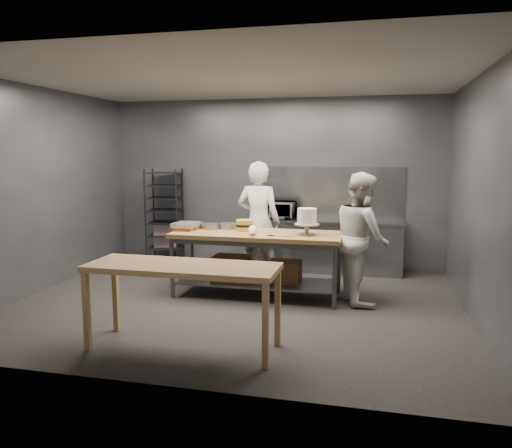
{
  "coord_description": "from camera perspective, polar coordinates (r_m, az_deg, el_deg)",
  "views": [
    {
      "loc": [
        1.8,
        -6.37,
        2.06
      ],
      "look_at": [
        0.18,
        0.39,
        1.05
      ],
      "focal_mm": 35.0,
      "sensor_mm": 36.0,
      "label": 1
    }
  ],
  "objects": [
    {
      "name": "ground",
      "position": [
        6.93,
        -2.23,
        -9.03
      ],
      "size": [
        6.0,
        6.0,
        0.0
      ],
      "primitive_type": "plane",
      "color": "black",
      "rests_on": "ground"
    },
    {
      "name": "chef_behind",
      "position": [
        7.85,
        0.29,
        0.21
      ],
      "size": [
        0.75,
        0.53,
        1.92
      ],
      "primitive_type": "imported",
      "rotation": [
        0.0,
        0.0,
        3.03
      ],
      "color": "white",
      "rests_on": "ground"
    },
    {
      "name": "back_wall",
      "position": [
        9.06,
        2.01,
        4.72
      ],
      "size": [
        6.0,
        0.04,
        3.0
      ],
      "primitive_type": "cube",
      "color": "#4C4F54",
      "rests_on": "ground"
    },
    {
      "name": "work_table",
      "position": [
        7.16,
        -0.07,
        -3.71
      ],
      "size": [
        2.4,
        0.9,
        0.92
      ],
      "color": "brown",
      "rests_on": "ground"
    },
    {
      "name": "cake_pans",
      "position": [
        7.51,
        -5.15,
        -0.2
      ],
      "size": [
        0.8,
        0.39,
        0.07
      ],
      "color": "gray",
      "rests_on": "work_table"
    },
    {
      "name": "microwave",
      "position": [
        8.76,
        2.73,
        1.63
      ],
      "size": [
        0.54,
        0.37,
        0.3
      ],
      "primitive_type": "imported",
      "color": "black",
      "rests_on": "back_counter"
    },
    {
      "name": "frosted_cake_stand",
      "position": [
        6.88,
        5.85,
        0.68
      ],
      "size": [
        0.34,
        0.34,
        0.37
      ],
      "color": "#A69C84",
      "rests_on": "work_table"
    },
    {
      "name": "offset_spatula",
      "position": [
        6.78,
        2.42,
        -1.37
      ],
      "size": [
        0.36,
        0.02,
        0.02
      ],
      "color": "slate",
      "rests_on": "work_table"
    },
    {
      "name": "layer_cake",
      "position": [
        7.24,
        -1.35,
        -0.15
      ],
      "size": [
        0.23,
        0.23,
        0.16
      ],
      "color": "gold",
      "rests_on": "work_table"
    },
    {
      "name": "speed_rack",
      "position": [
        9.34,
        -10.38,
        0.72
      ],
      "size": [
        0.71,
        0.75,
        1.75
      ],
      "color": "black",
      "rests_on": "ground"
    },
    {
      "name": "back_counter",
      "position": [
        8.73,
        8.01,
        -2.43
      ],
      "size": [
        2.6,
        0.6,
        0.9
      ],
      "color": "slate",
      "rests_on": "ground"
    },
    {
      "name": "near_counter",
      "position": [
        5.25,
        -8.39,
        -5.53
      ],
      "size": [
        2.0,
        0.7,
        0.9
      ],
      "color": "olive",
      "rests_on": "ground"
    },
    {
      "name": "pastry_clamshells",
      "position": [
        7.39,
        -8.04,
        -0.24
      ],
      "size": [
        0.34,
        0.36,
        0.11
      ],
      "color": "brown",
      "rests_on": "work_table"
    },
    {
      "name": "splashback_panel",
      "position": [
        8.91,
        8.31,
        3.61
      ],
      "size": [
        2.6,
        0.02,
        0.9
      ],
      "primitive_type": "cube",
      "color": "slate",
      "rests_on": "back_counter"
    },
    {
      "name": "chef_right",
      "position": [
        6.97,
        11.98,
        -1.52
      ],
      "size": [
        0.93,
        1.05,
        1.79
      ],
      "primitive_type": "imported",
      "rotation": [
        0.0,
        0.0,
        1.91
      ],
      "color": "silver",
      "rests_on": "ground"
    },
    {
      "name": "piping_bag",
      "position": [
        6.79,
        -0.41,
        -0.88
      ],
      "size": [
        0.2,
        0.4,
        0.12
      ],
      "primitive_type": "cone",
      "rotation": [
        1.57,
        0.0,
        0.22
      ],
      "color": "white",
      "rests_on": "work_table"
    }
  ]
}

